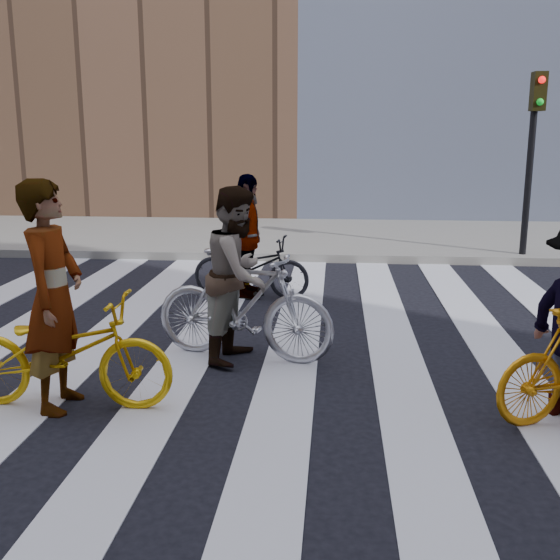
# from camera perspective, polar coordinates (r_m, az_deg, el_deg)

# --- Properties ---
(ground) EXTENTS (100.00, 100.00, 0.00)m
(ground) POSITION_cam_1_polar(r_m,az_deg,el_deg) (7.15, -3.32, -6.24)
(ground) COLOR black
(ground) RESTS_ON ground
(sidewalk_far) EXTENTS (100.00, 5.00, 0.15)m
(sidewalk_far) POSITION_cam_1_polar(r_m,az_deg,el_deg) (14.40, 0.89, 3.78)
(sidewalk_far) COLOR gray
(sidewalk_far) RESTS_ON ground
(zebra_crosswalk) EXTENTS (8.25, 10.00, 0.01)m
(zebra_crosswalk) POSITION_cam_1_polar(r_m,az_deg,el_deg) (7.14, -3.32, -6.19)
(zebra_crosswalk) COLOR silver
(zebra_crosswalk) RESTS_ON ground
(traffic_signal) EXTENTS (0.22, 0.42, 3.33)m
(traffic_signal) POSITION_cam_1_polar(r_m,az_deg,el_deg) (12.48, 21.21, 11.72)
(traffic_signal) COLOR black
(traffic_signal) RESTS_ON ground
(bike_yellow_left) EXTENTS (1.89, 0.69, 0.99)m
(bike_yellow_left) POSITION_cam_1_polar(r_m,az_deg,el_deg) (5.90, -18.33, -5.98)
(bike_yellow_left) COLOR #EBB20D
(bike_yellow_left) RESTS_ON ground
(bike_silver_mid) EXTENTS (2.00, 0.96, 1.16)m
(bike_silver_mid) POSITION_cam_1_polar(r_m,az_deg,el_deg) (6.77, -3.19, -2.19)
(bike_silver_mid) COLOR #B9BAC3
(bike_silver_mid) RESTS_ON ground
(bike_dark_rear) EXTENTS (1.75, 0.80, 0.89)m
(bike_dark_rear) POSITION_cam_1_polar(r_m,az_deg,el_deg) (9.35, -2.55, 1.15)
(bike_dark_rear) COLOR black
(bike_dark_rear) RESTS_ON ground
(rider_left) EXTENTS (0.48, 0.72, 1.96)m
(rider_left) POSITION_cam_1_polar(r_m,az_deg,el_deg) (5.79, -19.12, -1.37)
(rider_left) COLOR slate
(rider_left) RESTS_ON ground
(rider_mid) EXTENTS (0.86, 1.01, 1.80)m
(rider_mid) POSITION_cam_1_polar(r_m,az_deg,el_deg) (6.70, -3.65, 0.48)
(rider_mid) COLOR slate
(rider_mid) RESTS_ON ground
(rider_rear) EXTENTS (0.56, 1.08, 1.76)m
(rider_rear) POSITION_cam_1_polar(r_m,az_deg,el_deg) (9.27, -2.89, 3.79)
(rider_rear) COLOR slate
(rider_rear) RESTS_ON ground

